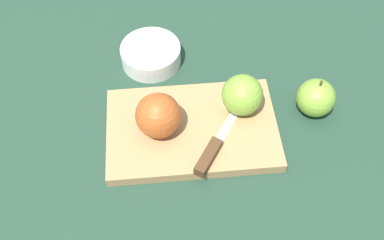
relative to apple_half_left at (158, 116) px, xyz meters
name	(u,v)px	position (x,y,z in m)	size (l,w,h in m)	color
ground_plane	(192,133)	(0.06, 0.00, -0.07)	(4.00, 4.00, 0.00)	#1E3828
cutting_board	(192,129)	(0.06, 0.00, -0.06)	(0.34, 0.22, 0.02)	#A37A4C
apple_half_left	(158,116)	(0.00, 0.00, 0.00)	(0.09, 0.09, 0.09)	#AD4C1E
apple_half_right	(242,95)	(0.17, 0.03, 0.00)	(0.08, 0.08, 0.08)	olive
knife	(211,153)	(0.09, -0.07, -0.03)	(0.12, 0.16, 0.02)	silver
apple_slice	(236,99)	(0.16, 0.05, -0.04)	(0.06, 0.06, 0.01)	beige
apple_whole	(316,98)	(0.32, 0.03, -0.03)	(0.08, 0.08, 0.09)	olive
bowl	(151,54)	(-0.01, 0.21, -0.04)	(0.13, 0.13, 0.04)	silver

